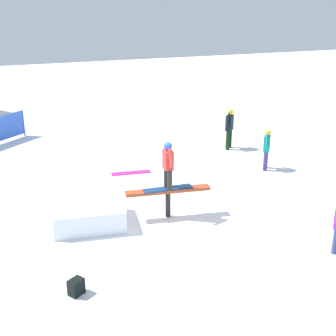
# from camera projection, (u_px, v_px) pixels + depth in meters

# --- Properties ---
(ground_plane) EXTENTS (60.00, 60.00, 0.00)m
(ground_plane) POSITION_uv_depth(u_px,v_px,m) (168.00, 216.00, 12.70)
(ground_plane) COLOR white
(rail_feature) EXTENTS (2.30, 0.57, 0.80)m
(rail_feature) POSITION_uv_depth(u_px,v_px,m) (168.00, 193.00, 12.46)
(rail_feature) COLOR black
(rail_feature) RESTS_ON ground
(snow_kicker_ramp) EXTENTS (1.98, 1.72, 0.59)m
(snow_kicker_ramp) POSITION_uv_depth(u_px,v_px,m) (89.00, 214.00, 12.17)
(snow_kicker_ramp) COLOR white
(snow_kicker_ramp) RESTS_ON ground
(main_rider_on_rail) EXTENTS (1.34, 0.76, 1.31)m
(main_rider_on_rail) POSITION_uv_depth(u_px,v_px,m) (168.00, 166.00, 12.18)
(main_rider_on_rail) COLOR navy
(main_rider_on_rail) RESTS_ON rail_feature
(bystander_teal) EXTENTS (0.43, 0.57, 1.40)m
(bystander_teal) POSITION_uv_depth(u_px,v_px,m) (267.00, 147.00, 15.78)
(bystander_teal) COLOR #3D3176
(bystander_teal) RESTS_ON ground
(bystander_black) EXTENTS (0.54, 0.55, 1.56)m
(bystander_black) POSITION_uv_depth(u_px,v_px,m) (229.00, 127.00, 17.84)
(bystander_black) COLOR black
(bystander_black) RESTS_ON ground
(loose_snowboard_magenta) EXTENTS (1.34, 0.43, 0.02)m
(loose_snowboard_magenta) POSITION_uv_depth(u_px,v_px,m) (131.00, 173.00, 15.69)
(loose_snowboard_magenta) COLOR #CA248E
(loose_snowboard_magenta) RESTS_ON ground
(backpack_on_snow) EXTENTS (0.37, 0.35, 0.34)m
(backpack_on_snow) POSITION_uv_depth(u_px,v_px,m) (76.00, 287.00, 9.39)
(backpack_on_snow) COLOR black
(backpack_on_snow) RESTS_ON ground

